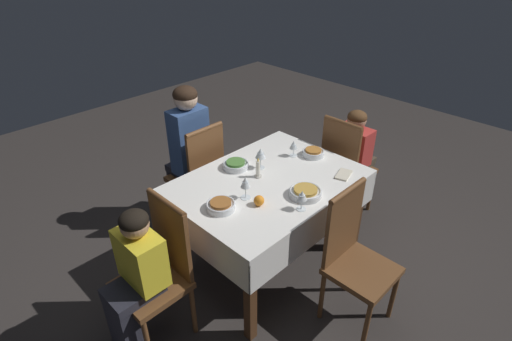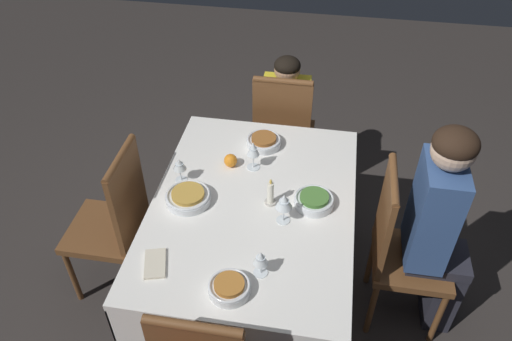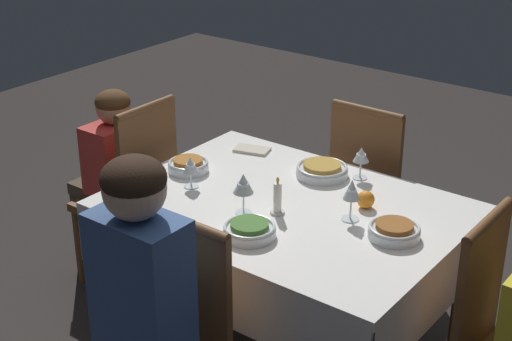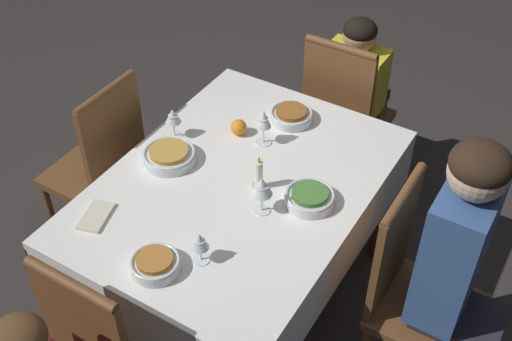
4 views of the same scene
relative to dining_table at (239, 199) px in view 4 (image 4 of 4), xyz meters
The scene contains 18 objects.
ground_plane 0.66m from the dining_table, ahead, with size 8.00×8.00×0.00m, color #332D2B.
dining_table is the anchor object (origin of this frame).
chair_south 0.75m from the dining_table, 86.03° to the right, with size 0.39×0.39×0.97m.
chair_east 0.93m from the dining_table, ahead, with size 0.39×0.39×0.97m.
chair_north 0.75m from the dining_table, 90.91° to the left, with size 0.39×0.39×0.97m.
person_adult_denim 0.89m from the dining_table, 86.70° to the right, with size 0.30×0.34×1.25m.
person_child_yellow 1.09m from the dining_table, ahead, with size 0.33×0.30×1.00m.
bowl_south 0.32m from the dining_table, 81.48° to the right, with size 0.19×0.19×0.06m.
wine_glass_south 0.28m from the dining_table, 118.74° to the right, with size 0.08×0.08×0.16m.
bowl_east 0.48m from the dining_table, ahead, with size 0.19×0.19×0.06m.
wine_glass_east 0.34m from the dining_table, ahead, with size 0.07×0.07×0.16m.
bowl_west 0.53m from the dining_table, behind, with size 0.17×0.17×0.06m.
wine_glass_west 0.45m from the dining_table, 165.57° to the right, with size 0.06×0.06×0.13m.
bowl_north 0.33m from the dining_table, 96.27° to the left, with size 0.22×0.22×0.06m.
wine_glass_north 0.44m from the dining_table, 74.81° to the left, with size 0.07×0.07×0.14m.
candle_centerpiece 0.17m from the dining_table, 78.34° to the right, with size 0.06×0.06×0.15m.
orange_fruit 0.33m from the dining_table, 32.04° to the left, with size 0.07×0.07×0.07m, color orange.
napkin_red_folded 0.56m from the dining_table, 141.42° to the left, with size 0.17×0.13×0.01m.
Camera 4 is at (-1.54, -1.02, 2.44)m, focal length 45.00 mm.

